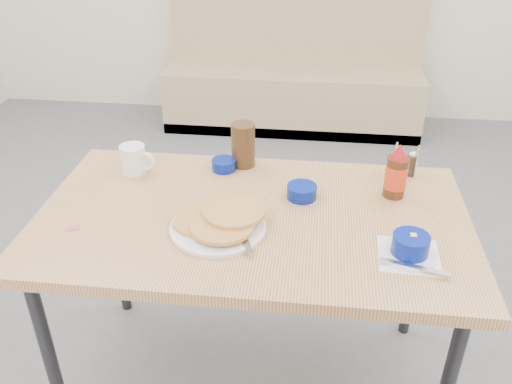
# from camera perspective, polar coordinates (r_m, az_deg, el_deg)

# --- Properties ---
(booth_bench) EXTENTS (1.90, 0.56, 1.22)m
(booth_bench) POSITION_cam_1_polar(r_m,az_deg,el_deg) (4.23, 3.96, 11.76)
(booth_bench) COLOR tan
(booth_bench) RESTS_ON ground
(dining_table) EXTENTS (1.40, 0.80, 0.76)m
(dining_table) POSITION_cam_1_polar(r_m,az_deg,el_deg) (1.79, -0.41, -4.07)
(dining_table) COLOR tan
(dining_table) RESTS_ON ground
(pancake_plate) EXTENTS (0.30, 0.30, 0.05)m
(pancake_plate) POSITION_cam_1_polar(r_m,az_deg,el_deg) (1.68, -3.92, -3.25)
(pancake_plate) COLOR white
(pancake_plate) RESTS_ON dining_table
(coffee_mug) EXTENTS (0.14, 0.09, 0.11)m
(coffee_mug) POSITION_cam_1_polar(r_m,az_deg,el_deg) (2.03, -12.68, 3.41)
(coffee_mug) COLOR white
(coffee_mug) RESTS_ON dining_table
(grits_setting) EXTENTS (0.19, 0.19, 0.07)m
(grits_setting) POSITION_cam_1_polar(r_m,az_deg,el_deg) (1.62, 15.91, -5.67)
(grits_setting) COLOR white
(grits_setting) RESTS_ON dining_table
(creamer_bowl) EXTENTS (0.09, 0.09, 0.04)m
(creamer_bowl) POSITION_cam_1_polar(r_m,az_deg,el_deg) (2.02, -3.40, 2.87)
(creamer_bowl) COLOR navy
(creamer_bowl) RESTS_ON dining_table
(butter_bowl) EXTENTS (0.10, 0.10, 0.05)m
(butter_bowl) POSITION_cam_1_polar(r_m,az_deg,el_deg) (1.84, 4.84, 0.03)
(butter_bowl) COLOR navy
(butter_bowl) RESTS_ON dining_table
(amber_tumbler) EXTENTS (0.11, 0.11, 0.17)m
(amber_tumbler) POSITION_cam_1_polar(r_m,az_deg,el_deg) (2.02, -1.35, 4.98)
(amber_tumbler) COLOR #3F2714
(amber_tumbler) RESTS_ON dining_table
(condiment_caddy) EXTENTS (0.10, 0.07, 0.11)m
(condiment_caddy) POSITION_cam_1_polar(r_m,az_deg,el_deg) (2.05, 15.43, 2.83)
(condiment_caddy) COLOR silver
(condiment_caddy) RESTS_ON dining_table
(syrup_bottle) EXTENTS (0.07, 0.07, 0.19)m
(syrup_bottle) POSITION_cam_1_polar(r_m,az_deg,el_deg) (1.88, 14.54, 1.85)
(syrup_bottle) COLOR #47230F
(syrup_bottle) RESTS_ON dining_table
(sugar_wrapper) EXTENTS (0.05, 0.04, 0.00)m
(sugar_wrapper) POSITION_cam_1_polar(r_m,az_deg,el_deg) (1.79, -18.78, -3.62)
(sugar_wrapper) COLOR #CF456B
(sugar_wrapper) RESTS_ON dining_table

